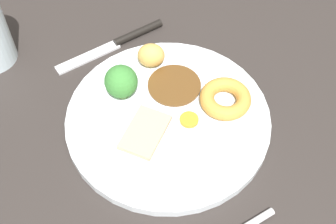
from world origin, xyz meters
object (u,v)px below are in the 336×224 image
object	(u,v)px
broccoli_floret	(121,82)
meat_slice_main	(145,132)
knife	(120,41)
yorkshire_pudding	(225,99)
dinner_plate	(168,119)
roast_potato_left	(149,56)
carrot_coin_front	(191,119)

from	to	relation	value
broccoli_floret	meat_slice_main	bearing A→B (deg)	179.54
knife	meat_slice_main	bearing A→B (deg)	70.96
meat_slice_main	yorkshire_pudding	distance (cm)	12.08
dinner_plate	roast_potato_left	bearing A→B (deg)	-10.90
roast_potato_left	carrot_coin_front	world-z (taller)	roast_potato_left
roast_potato_left	knife	size ratio (longest dim) A/B	0.22
meat_slice_main	roast_potato_left	xyz separation A→B (cm)	(10.83, -5.87, 1.42)
meat_slice_main	dinner_plate	bearing A→B (deg)	-73.91
meat_slice_main	yorkshire_pudding	size ratio (longest dim) A/B	1.02
roast_potato_left	broccoli_floret	distance (cm)	6.76
dinner_plate	meat_slice_main	xyz separation A→B (cm)	(-1.15, 4.00, 1.10)
knife	dinner_plate	bearing A→B (deg)	83.34
knife	yorkshire_pudding	bearing A→B (deg)	107.01
dinner_plate	yorkshire_pudding	world-z (taller)	yorkshire_pudding
dinner_plate	roast_potato_left	distance (cm)	10.17
yorkshire_pudding	knife	distance (cm)	20.22
carrot_coin_front	broccoli_floret	distance (cm)	10.81
carrot_coin_front	broccoli_floret	bearing A→B (deg)	37.88
roast_potato_left	carrot_coin_front	size ratio (longest dim) A/B	1.55
dinner_plate	meat_slice_main	distance (cm)	4.31
dinner_plate	carrot_coin_front	world-z (taller)	carrot_coin_front
roast_potato_left	broccoli_floret	world-z (taller)	broccoli_floret
broccoli_floret	knife	bearing A→B (deg)	-21.47
dinner_plate	broccoli_floret	xyz separation A→B (cm)	(6.34, 3.94, 3.45)
meat_slice_main	carrot_coin_front	size ratio (longest dim) A/B	2.83
meat_slice_main	knife	bearing A→B (deg)	-13.16
knife	carrot_coin_front	bearing A→B (deg)	91.00
dinner_plate	knife	size ratio (longest dim) A/B	1.51
meat_slice_main	knife	size ratio (longest dim) A/B	0.39
broccoli_floret	knife	distance (cm)	11.99
yorkshire_pudding	carrot_coin_front	xyz separation A→B (cm)	(-0.37, 5.55, -0.79)
knife	broccoli_floret	bearing A→B (deg)	62.65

